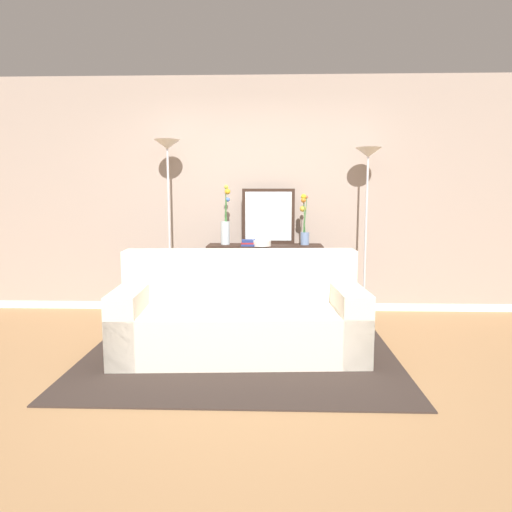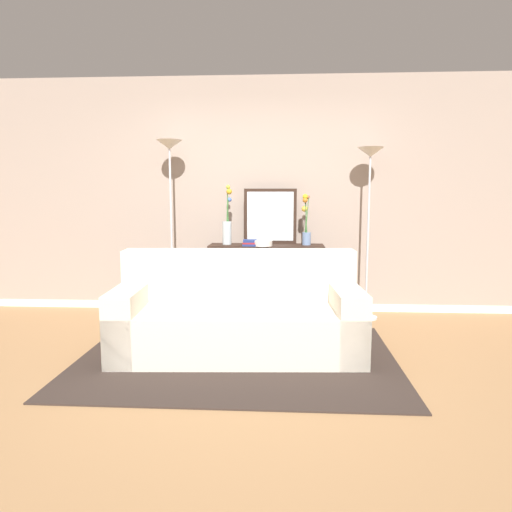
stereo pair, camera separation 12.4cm
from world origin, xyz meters
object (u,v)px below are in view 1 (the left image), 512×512
object	(u,v)px
console_table	(265,268)
floor_lamp_right	(367,185)
floor_lamp_left	(168,179)
book_row_under_console	(236,312)
vase_tall_flowers	(226,226)
vase_short_flowers	(304,225)
fruit_bowl	(262,243)
book_stack	(249,243)
wall_mirror	(268,216)
couch	(240,318)

from	to	relation	value
console_table	floor_lamp_right	size ratio (longest dim) A/B	0.68
floor_lamp_left	floor_lamp_right	world-z (taller)	floor_lamp_left
book_row_under_console	floor_lamp_left	bearing A→B (deg)	179.21
vase_tall_flowers	floor_lamp_right	bearing A→B (deg)	-0.98
vase_tall_flowers	vase_short_flowers	xyz separation A→B (m)	(0.88, -0.01, 0.02)
floor_lamp_left	floor_lamp_right	size ratio (longest dim) A/B	1.05
floor_lamp_left	fruit_bowl	xyz separation A→B (m)	(1.03, -0.12, -0.69)
vase_short_flowers	book_stack	distance (m)	0.65
console_table	book_row_under_console	world-z (taller)	console_table
wall_mirror	book_row_under_console	distance (m)	1.14
couch	vase_tall_flowers	size ratio (longest dim) A/B	3.23
wall_mirror	console_table	bearing A→B (deg)	-104.40
wall_mirror	book_stack	bearing A→B (deg)	-129.29
floor_lamp_right	vase_tall_flowers	bearing A→B (deg)	179.02
book_stack	vase_tall_flowers	bearing A→B (deg)	152.30
floor_lamp_left	vase_short_flowers	xyz separation A→B (m)	(1.50, 0.02, -0.50)
fruit_bowl	book_stack	xyz separation A→B (m)	(-0.13, 0.00, -0.00)
console_table	floor_lamp_left	world-z (taller)	floor_lamp_left
couch	fruit_bowl	bearing A→B (deg)	81.53
fruit_bowl	book_stack	size ratio (longest dim) A/B	1.12
vase_tall_flowers	fruit_bowl	bearing A→B (deg)	-19.73
fruit_bowl	book_row_under_console	xyz separation A→B (m)	(-0.29, 0.11, -0.80)
floor_lamp_right	book_stack	bearing A→B (deg)	-174.83
console_table	book_row_under_console	bearing A→B (deg)	180.00
couch	wall_mirror	world-z (taller)	wall_mirror
console_table	book_stack	size ratio (longest dim) A/B	6.88
couch	book_stack	world-z (taller)	book_stack
vase_short_flowers	floor_lamp_left	bearing A→B (deg)	-179.37
floor_lamp_left	fruit_bowl	bearing A→B (deg)	-6.57
vase_short_flowers	fruit_bowl	size ratio (longest dim) A/B	2.70
floor_lamp_right	wall_mirror	distance (m)	1.13
couch	fruit_bowl	world-z (taller)	fruit_bowl
wall_mirror	book_row_under_console	size ratio (longest dim) A/B	1.64
vase_short_flowers	fruit_bowl	bearing A→B (deg)	-163.97
vase_short_flowers	fruit_bowl	distance (m)	0.52
couch	vase_tall_flowers	xyz separation A→B (m)	(-0.24, 1.24, 0.71)
wall_mirror	book_row_under_console	bearing A→B (deg)	-157.79
vase_tall_flowers	couch	bearing A→B (deg)	-78.92
console_table	fruit_bowl	distance (m)	0.31
fruit_bowl	book_stack	world-z (taller)	same
floor_lamp_right	fruit_bowl	bearing A→B (deg)	-174.08
console_table	vase_tall_flowers	xyz separation A→B (m)	(-0.44, 0.04, 0.46)
console_table	fruit_bowl	xyz separation A→B (m)	(-0.03, -0.11, 0.29)
vase_short_flowers	book_row_under_console	bearing A→B (deg)	-177.97
wall_mirror	vase_short_flowers	xyz separation A→B (m)	(0.40, -0.12, -0.09)
couch	book_row_under_console	world-z (taller)	couch
fruit_bowl	book_stack	bearing A→B (deg)	178.73
book_stack	book_row_under_console	xyz separation A→B (m)	(-0.15, 0.11, -0.80)
vase_short_flowers	book_stack	xyz separation A→B (m)	(-0.60, -0.13, -0.19)
couch	wall_mirror	xyz separation A→B (m)	(0.23, 1.35, 0.81)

